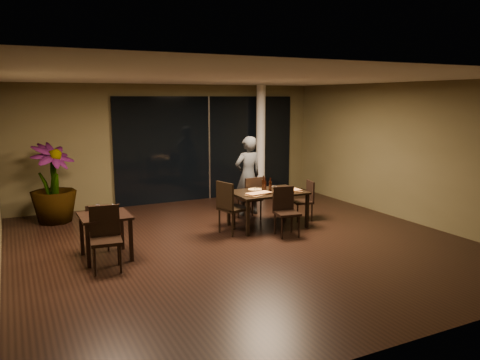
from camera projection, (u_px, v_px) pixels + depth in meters
The scene contains 32 objects.
ground at pixel (242, 243), 8.67m from camera, with size 8.00×8.00×0.00m, color black.
wall_back at pixel (171, 144), 11.98m from camera, with size 8.00×0.10×3.00m, color brown.
wall_front at pixel (417, 212), 4.84m from camera, with size 8.00×0.10×3.00m, color brown.
wall_right at pixel (408, 152), 10.18m from camera, with size 0.10×8.00×3.00m, color brown.
ceiling at pixel (242, 77), 8.15m from camera, with size 8.00×8.00×0.04m, color silver.
window_panel at pixel (209, 148), 12.37m from camera, with size 5.00×0.06×2.70m, color black.
column at pixel (261, 141), 12.68m from camera, with size 0.24×0.24×3.00m, color white.
main_table at pixel (268, 195), 9.70m from camera, with size 1.50×1.00×0.75m.
side_table at pixel (105, 222), 7.78m from camera, with size 0.80×0.80×0.75m.
chair_main_far at pixel (251, 196), 10.26m from camera, with size 0.46×0.46×0.96m.
chair_main_near at pixel (285, 208), 9.14m from camera, with size 0.50×0.50×0.94m.
chair_main_left at pixel (230, 205), 9.19m from camera, with size 0.60×0.60×1.05m.
chair_main_right at pixel (306, 198), 10.27m from camera, with size 0.48×0.48×0.87m.
chair_side_far at pixel (98, 225), 8.20m from camera, with size 0.44×0.44×0.84m.
chair_side_near at pixel (106, 234), 7.30m from camera, with size 0.52×0.52×1.00m.
diner at pixel (248, 176), 10.68m from camera, with size 0.61×0.41×1.81m, color #2B2D30.
potted_plant at pixel (53, 183), 10.00m from camera, with size 0.93×0.93×1.71m, color #244F1A.
pizza_board_left at pixel (259, 194), 9.37m from camera, with size 0.60×0.30×0.01m, color #432B15.
pizza_board_right at pixel (288, 191), 9.65m from camera, with size 0.57×0.28×0.01m, color #4F3119.
oblong_pizza_left at pixel (259, 193), 9.37m from camera, with size 0.50×0.23×0.02m, color maroon, non-canonical shape.
oblong_pizza_right at pixel (288, 191), 9.65m from camera, with size 0.53×0.24×0.02m, color #670E09, non-canonical shape.
round_pizza at pixel (255, 190), 9.83m from camera, with size 0.28×0.28×0.01m, color red.
bottle_a at pixel (265, 184), 9.72m from camera, with size 0.06×0.06×0.29m, color black, non-canonical shape.
bottle_b at pixel (270, 185), 9.66m from camera, with size 0.06×0.06×0.28m, color black, non-canonical shape.
bottle_c at pixel (263, 183), 9.75m from camera, with size 0.07×0.07×0.32m, color black, non-canonical shape.
tumbler_left at pixel (256, 189), 9.68m from camera, with size 0.07×0.07×0.09m, color white.
tumbler_right at pixel (274, 188), 9.85m from camera, with size 0.08×0.08×0.10m, color white.
napkin_near at pixel (290, 189), 9.86m from camera, with size 0.18×0.10×0.01m, color white.
napkin_far at pixel (286, 187), 10.08m from camera, with size 0.18×0.10×0.01m, color white.
wine_glass_a at pixel (98, 209), 7.76m from camera, with size 0.08×0.08×0.17m, color white, non-canonical shape.
wine_glass_b at pixel (113, 210), 7.75m from camera, with size 0.07×0.07×0.17m, color white, non-canonical shape.
side_napkin at pixel (112, 217), 7.60m from camera, with size 0.18×0.11×0.01m, color white.
Camera 1 is at (-3.74, -7.45, 2.66)m, focal length 35.00 mm.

